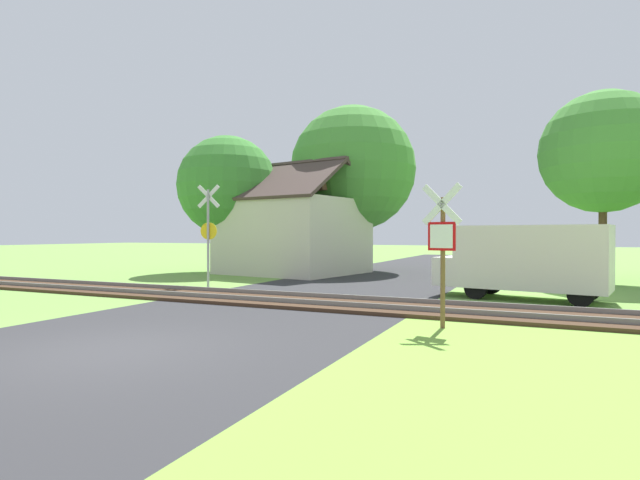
% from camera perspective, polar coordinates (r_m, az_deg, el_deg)
% --- Properties ---
extents(ground_plane, '(160.00, 160.00, 0.00)m').
position_cam_1_polar(ground_plane, '(9.31, -23.01, -11.66)').
color(ground_plane, '#6B9942').
extents(road_asphalt, '(7.50, 80.00, 0.01)m').
position_cam_1_polar(road_asphalt, '(10.74, -15.05, -9.95)').
color(road_asphalt, '#2D2D30').
rests_on(road_asphalt, ground).
extents(rail_track, '(60.00, 2.60, 0.22)m').
position_cam_1_polar(rail_track, '(14.55, -3.43, -6.91)').
color(rail_track, '#422D1E').
rests_on(rail_track, ground).
extents(stop_sign_near, '(0.86, 0.22, 3.04)m').
position_cam_1_polar(stop_sign_near, '(10.74, 13.80, -0.55)').
color(stop_sign_near, brown).
rests_on(stop_sign_near, ground).
extents(crossing_sign_far, '(0.86, 0.24, 3.82)m').
position_cam_1_polar(crossing_sign_far, '(19.00, -12.65, 1.23)').
color(crossing_sign_far, '#9E9EA5').
rests_on(crossing_sign_far, ground).
extents(house, '(7.32, 7.04, 5.66)m').
position_cam_1_polar(house, '(25.26, -3.03, 0.76)').
color(house, beige).
rests_on(house, ground).
extents(tree_left, '(5.14, 5.14, 7.05)m').
position_cam_1_polar(tree_left, '(26.37, -10.53, 6.10)').
color(tree_left, '#513823').
rests_on(tree_left, ground).
extents(tree_right, '(4.86, 4.86, 7.70)m').
position_cam_1_polar(tree_right, '(23.18, 29.64, 8.71)').
color(tree_right, '#513823').
rests_on(tree_right, ground).
extents(tree_center, '(6.73, 6.73, 8.87)m').
position_cam_1_polar(tree_center, '(27.27, 3.78, 8.10)').
color(tree_center, '#513823').
rests_on(tree_center, ground).
extents(mail_truck, '(5.16, 2.76, 2.24)m').
position_cam_1_polar(mail_truck, '(16.31, 22.42, -1.98)').
color(mail_truck, silver).
rests_on(mail_truck, ground).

